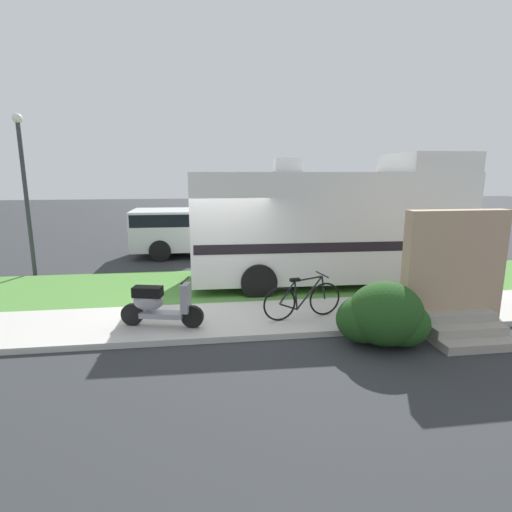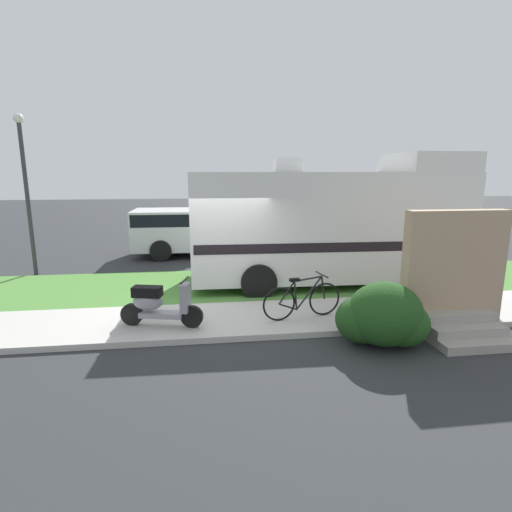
{
  "view_description": "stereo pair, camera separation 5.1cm",
  "coord_description": "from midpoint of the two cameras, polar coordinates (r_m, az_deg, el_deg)",
  "views": [
    {
      "loc": [
        -0.38,
        -9.14,
        3.09
      ],
      "look_at": [
        0.92,
        0.3,
        1.1
      ],
      "focal_mm": 28.16,
      "sensor_mm": 36.0,
      "label": 1
    },
    {
      "loc": [
        -0.33,
        -9.15,
        3.09
      ],
      "look_at": [
        0.92,
        0.3,
        1.1
      ],
      "focal_mm": 28.16,
      "sensor_mm": 36.0,
      "label": 2
    }
  ],
  "objects": [
    {
      "name": "motorhome_rv",
      "position": [
        11.27,
        10.61,
        4.58
      ],
      "size": [
        7.38,
        2.85,
        3.6
      ],
      "color": "silver",
      "rests_on": "ground"
    },
    {
      "name": "scooter",
      "position": [
        8.11,
        -13.58,
        -6.61
      ],
      "size": [
        1.63,
        0.64,
        0.97
      ],
      "color": "black",
      "rests_on": "ground"
    },
    {
      "name": "grass_strip",
      "position": [
        11.08,
        -5.44,
        -4.24
      ],
      "size": [
        24.0,
        3.4,
        0.08
      ],
      "color": "#4C8438",
      "rests_on": "ground"
    },
    {
      "name": "pickup_truck_near",
      "position": [
        15.36,
        -8.85,
        3.58
      ],
      "size": [
        5.62,
        2.26,
        1.73
      ],
      "color": "silver",
      "rests_on": "ground"
    },
    {
      "name": "ground_plane",
      "position": [
        9.66,
        -5.09,
        -6.91
      ],
      "size": [
        80.0,
        80.0,
        0.0
      ],
      "primitive_type": "plane",
      "color": "#2D3033"
    },
    {
      "name": "bush_by_porch",
      "position": [
        7.64,
        17.78,
        -8.26
      ],
      "size": [
        1.63,
        1.22,
        1.15
      ],
      "color": "#1E4719",
      "rests_on": "ground"
    },
    {
      "name": "bicycle",
      "position": [
        8.39,
        6.76,
        -6.19
      ],
      "size": [
        1.71,
        0.53,
        0.91
      ],
      "color": "black",
      "rests_on": "ground"
    },
    {
      "name": "pickup_truck_far",
      "position": [
        18.39,
        -3.56,
        5.14
      ],
      "size": [
        5.27,
        2.44,
        1.8
      ],
      "color": "#1E2328",
      "rests_on": "ground"
    },
    {
      "name": "bottle_green",
      "position": [
        9.27,
        21.92,
        -6.98
      ],
      "size": [
        0.08,
        0.08,
        0.29
      ],
      "color": "navy",
      "rests_on": "ground"
    },
    {
      "name": "porch_steps",
      "position": [
        8.64,
        26.63,
        -3.72
      ],
      "size": [
        2.0,
        1.26,
        2.4
      ],
      "color": "#9E998E",
      "rests_on": "ground"
    },
    {
      "name": "street_lamp_post",
      "position": [
        13.74,
        -29.81,
        9.22
      ],
      "size": [
        0.28,
        0.28,
        4.74
      ],
      "color": "#333338",
      "rests_on": "ground"
    },
    {
      "name": "sidewalk",
      "position": [
        8.51,
        -4.73,
        -9.11
      ],
      "size": [
        24.0,
        2.0,
        0.12
      ],
      "color": "beige",
      "rests_on": "ground"
    }
  ]
}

